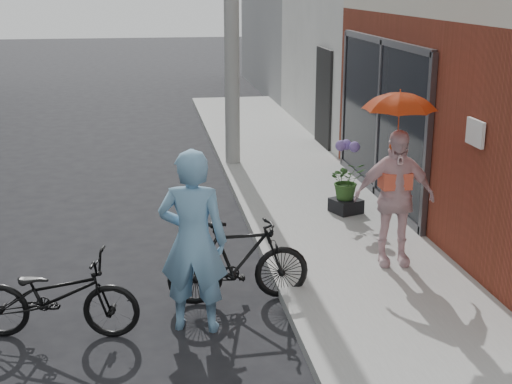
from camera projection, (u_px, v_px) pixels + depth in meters
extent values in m
plane|color=black|center=(202.00, 306.00, 7.92)|extent=(80.00, 80.00, 0.00)
cube|color=#969590|center=(338.00, 231.00, 10.11)|extent=(2.20, 24.00, 0.12)
cube|color=#9E9E99|center=(257.00, 236.00, 9.94)|extent=(0.12, 24.00, 0.12)
cube|color=black|center=(380.00, 119.00, 11.32)|extent=(0.06, 3.80, 2.40)
cube|color=white|center=(475.00, 133.00, 8.07)|extent=(0.04, 0.40, 0.30)
imported|color=#70A3C8|center=(193.00, 242.00, 7.15)|extent=(0.79, 0.61, 1.92)
imported|color=black|center=(55.00, 296.00, 7.13)|extent=(1.76, 0.85, 0.89)
imported|color=black|center=(239.00, 261.00, 7.92)|extent=(1.61, 0.50, 0.96)
imported|color=beige|center=(394.00, 198.00, 8.60)|extent=(1.01, 0.49, 1.68)
imported|color=#D54819|center=(400.00, 99.00, 8.26)|extent=(0.82, 0.82, 0.72)
cube|color=black|center=(346.00, 206.00, 10.73)|extent=(0.51, 0.51, 0.21)
imported|color=#2F5622|center=(347.00, 180.00, 10.62)|extent=(0.52, 0.45, 0.58)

